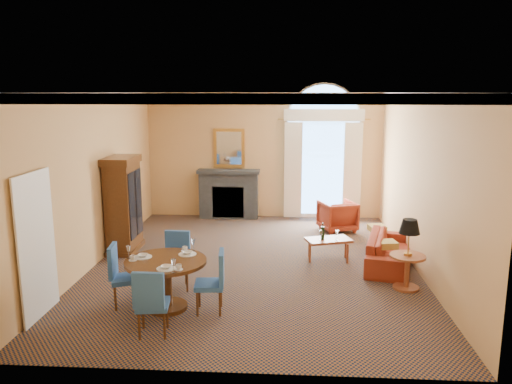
# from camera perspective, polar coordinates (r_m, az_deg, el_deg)

# --- Properties ---
(ground) EXTENTS (7.50, 7.50, 0.00)m
(ground) POSITION_cam_1_polar(r_m,az_deg,el_deg) (9.58, -0.19, -8.24)
(ground) COLOR #111D36
(ground) RESTS_ON ground
(room_envelope) EXTENTS (6.04, 7.52, 3.45)m
(room_envelope) POSITION_cam_1_polar(r_m,az_deg,el_deg) (9.72, -0.09, 7.21)
(room_envelope) COLOR tan
(room_envelope) RESTS_ON ground
(armoire) EXTENTS (0.56, 0.99, 1.95)m
(armoire) POSITION_cam_1_polar(r_m,az_deg,el_deg) (10.50, -14.92, -1.55)
(armoire) COLOR #3D210D
(armoire) RESTS_ON ground
(dining_table) EXTENTS (1.22, 1.22, 0.97)m
(dining_table) POSITION_cam_1_polar(r_m,az_deg,el_deg) (7.64, -10.24, -9.11)
(dining_table) COLOR #3D210D
(dining_table) RESTS_ON ground
(dining_chair_north) EXTENTS (0.51, 0.51, 0.94)m
(dining_chair_north) POSITION_cam_1_polar(r_m,az_deg,el_deg) (8.46, -9.03, -7.23)
(dining_chair_north) COLOR #27559A
(dining_chair_north) RESTS_ON ground
(dining_chair_south) EXTENTS (0.47, 0.47, 0.94)m
(dining_chair_south) POSITION_cam_1_polar(r_m,az_deg,el_deg) (6.84, -11.94, -11.90)
(dining_chair_south) COLOR #27559A
(dining_chair_south) RESTS_ON ground
(dining_chair_east) EXTENTS (0.47, 0.46, 0.94)m
(dining_chair_east) POSITION_cam_1_polar(r_m,az_deg,el_deg) (7.44, -4.70, -9.73)
(dining_chair_east) COLOR #27559A
(dining_chair_east) RESTS_ON ground
(dining_chair_west) EXTENTS (0.54, 0.54, 0.94)m
(dining_chair_west) POSITION_cam_1_polar(r_m,az_deg,el_deg) (7.95, -15.35, -8.73)
(dining_chair_west) COLOR #27559A
(dining_chair_west) RESTS_ON ground
(sofa) EXTENTS (1.22, 2.08, 0.57)m
(sofa) POSITION_cam_1_polar(r_m,az_deg,el_deg) (9.79, 15.02, -6.45)
(sofa) COLOR maroon
(sofa) RESTS_ON ground
(armchair) EXTENTS (0.98, 0.99, 0.71)m
(armchair) POSITION_cam_1_polar(r_m,az_deg,el_deg) (11.87, 9.28, -2.72)
(armchair) COLOR maroon
(armchair) RESTS_ON ground
(coffee_table) EXTENTS (0.95, 0.71, 0.76)m
(coffee_table) POSITION_cam_1_polar(r_m,az_deg,el_deg) (9.77, 8.23, -5.47)
(coffee_table) COLOR #9C502F
(coffee_table) RESTS_ON ground
(side_table) EXTENTS (0.58, 0.58, 1.16)m
(side_table) POSITION_cam_1_polar(r_m,az_deg,el_deg) (8.57, 17.02, -5.91)
(side_table) COLOR #9C502F
(side_table) RESTS_ON ground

